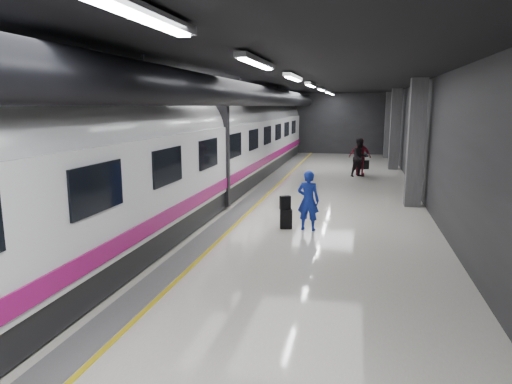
# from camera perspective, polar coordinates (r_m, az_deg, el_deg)

# --- Properties ---
(ground) EXTENTS (40.00, 40.00, 0.00)m
(ground) POSITION_cam_1_polar(r_m,az_deg,el_deg) (15.59, 2.78, -2.46)
(ground) COLOR silver
(ground) RESTS_ON ground
(platform_hall) EXTENTS (10.02, 40.02, 4.51)m
(platform_hall) POSITION_cam_1_polar(r_m,az_deg,el_deg) (16.17, 2.48, 10.66)
(platform_hall) COLOR black
(platform_hall) RESTS_ON ground
(train) EXTENTS (3.05, 38.00, 4.05)m
(train) POSITION_cam_1_polar(r_m,az_deg,el_deg) (16.13, -8.63, 5.32)
(train) COLOR black
(train) RESTS_ON ground
(traveler_main) EXTENTS (0.68, 0.49, 1.75)m
(traveler_main) POSITION_cam_1_polar(r_m,az_deg,el_deg) (13.19, 6.55, -1.06)
(traveler_main) COLOR #1B31D0
(traveler_main) RESTS_ON ground
(suitcase_main) EXTENTS (0.39, 0.30, 0.57)m
(suitcase_main) POSITION_cam_1_polar(r_m,az_deg,el_deg) (13.43, 3.77, -3.38)
(suitcase_main) COLOR black
(suitcase_main) RESTS_ON ground
(shoulder_bag) EXTENTS (0.34, 0.29, 0.40)m
(shoulder_bag) POSITION_cam_1_polar(r_m,az_deg,el_deg) (13.32, 3.67, -1.35)
(shoulder_bag) COLOR black
(shoulder_bag) RESTS_ON suitcase_main
(traveler_far_a) EXTENTS (1.21, 1.16, 1.96)m
(traveler_far_a) POSITION_cam_1_polar(r_m,az_deg,el_deg) (23.67, 12.88, 4.21)
(traveler_far_a) COLOR black
(traveler_far_a) RESTS_ON ground
(traveler_far_b) EXTENTS (1.19, 0.69, 1.91)m
(traveler_far_b) POSITION_cam_1_polar(r_m,az_deg,el_deg) (24.37, 12.86, 4.33)
(traveler_far_b) COLOR maroon
(traveler_far_b) RESTS_ON ground
(suitcase_far) EXTENTS (0.40, 0.34, 0.50)m
(suitcase_far) POSITION_cam_1_polar(r_m,az_deg,el_deg) (26.81, 13.53, 3.34)
(suitcase_far) COLOR black
(suitcase_far) RESTS_ON ground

